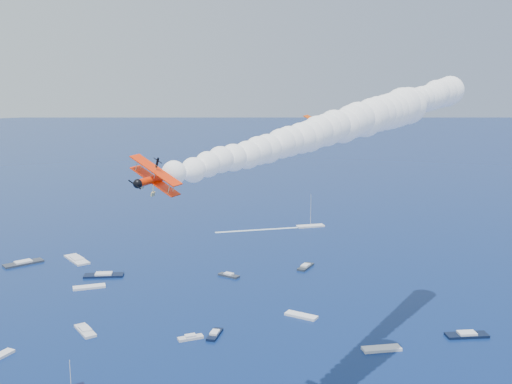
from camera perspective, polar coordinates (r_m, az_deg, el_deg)
biplane_lead at (r=102.01m, az=6.29°, el=5.78°), size 9.24×10.44×7.45m
biplane_trail at (r=67.97m, az=-9.42°, el=1.28°), size 8.72×9.99×7.19m
smoke_trail_lead at (r=133.98m, az=13.73°, el=7.93°), size 74.61×54.76×12.88m
smoke_trail_trail at (r=95.24m, az=6.34°, el=5.77°), size 74.43×50.42×12.88m
spectator_boats at (r=186.31m, az=-13.35°, el=-10.57°), size 232.46×159.22×0.70m
boat_wakes at (r=186.87m, az=-14.07°, el=-10.65°), size 213.00×115.61×0.04m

